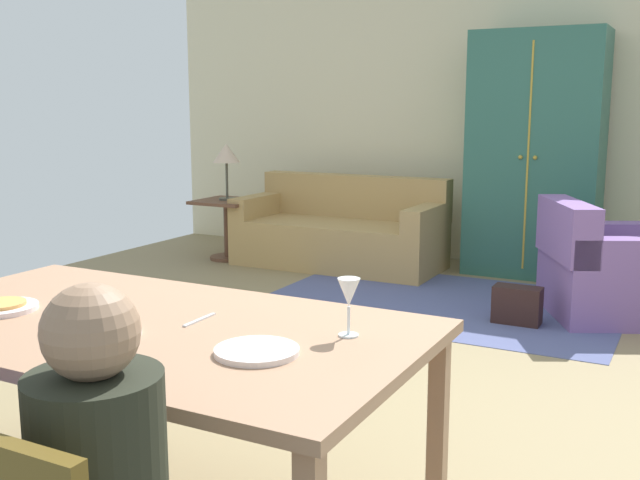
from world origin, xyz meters
The scene contains 18 objects.
ground_plane centered at (0.00, 0.48, -0.01)m, with size 7.46×6.17×0.02m, color #857450.
back_wall centered at (0.00, 3.62, 1.35)m, with size 7.46×0.10×2.70m, color beige.
dining_table centered at (-0.09, -1.49, 0.70)m, with size 1.92×1.05×0.76m.
plate_near_man centered at (-0.62, -1.61, 0.77)m, with size 0.25×0.25×0.02m, color silver.
pizza_near_man centered at (-0.62, -1.61, 0.78)m, with size 0.17×0.17×0.01m, color #D9984B.
plate_near_child centered at (-0.09, -1.67, 0.77)m, with size 0.25×0.25×0.02m, color silver.
pizza_near_child centered at (-0.09, -1.67, 0.78)m, with size 0.17×0.17×0.01m, color gold.
plate_near_woman centered at (0.43, -1.59, 0.77)m, with size 0.25×0.25×0.02m, color white.
wine_glass centered at (0.60, -1.31, 0.89)m, with size 0.07×0.07×0.19m.
fork centered at (-0.38, -1.54, 0.76)m, with size 0.02×0.15×0.01m, color silver.
knife centered at (0.08, -1.39, 0.76)m, with size 0.01×0.17×0.01m, color silver.
area_rug centered at (-0.16, 1.94, 0.00)m, with size 2.60×1.80×0.01m, color #4C547F.
couch centered at (-1.43, 2.80, 0.30)m, with size 1.89×0.86×0.82m.
armchair centered at (0.98, 2.11, 0.32)m, with size 1.15×1.14×0.82m.
armoire centered at (0.22, 3.23, 1.05)m, with size 1.10×0.59×2.10m.
side_table centered at (-2.52, 2.54, 0.38)m, with size 0.56×0.56×0.58m.
table_lamp centered at (-2.52, 2.54, 1.01)m, with size 0.26×0.26×0.54m.
handbag centered at (0.47, 1.64, 0.13)m, with size 0.32×0.16×0.26m, color black.
Camera 1 is at (1.56, -3.34, 1.47)m, focal length 41.77 mm.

